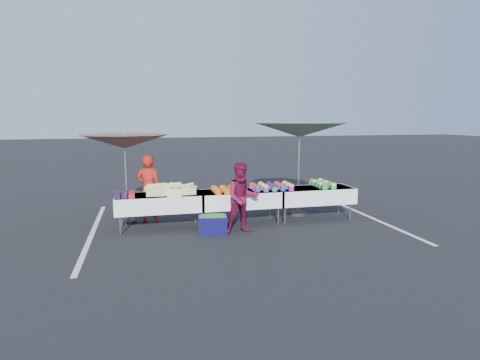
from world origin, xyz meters
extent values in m
plane|color=black|center=(0.00, 0.00, 0.00)|extent=(80.00, 80.00, 0.00)
cube|color=silver|center=(-3.20, 0.00, 0.00)|extent=(0.10, 5.00, 0.00)
cube|color=silver|center=(3.20, 0.00, 0.00)|extent=(0.10, 5.00, 0.00)
cube|color=white|center=(-1.80, 0.00, 0.73)|extent=(1.80, 0.75, 0.04)
cube|color=white|center=(-1.80, 0.00, 0.57)|extent=(1.86, 0.81, 0.36)
cylinder|color=slate|center=(-2.62, -0.29, 0.20)|extent=(0.04, 0.04, 0.39)
cylinder|color=slate|center=(-2.62, 0.29, 0.20)|extent=(0.04, 0.04, 0.39)
cylinder|color=slate|center=(-0.98, -0.29, 0.20)|extent=(0.04, 0.04, 0.39)
cylinder|color=slate|center=(-0.98, 0.29, 0.20)|extent=(0.04, 0.04, 0.39)
cube|color=white|center=(0.00, 0.00, 0.73)|extent=(1.80, 0.75, 0.04)
cube|color=white|center=(0.00, 0.00, 0.57)|extent=(1.86, 0.81, 0.36)
cylinder|color=slate|center=(-0.82, -0.29, 0.20)|extent=(0.04, 0.04, 0.39)
cylinder|color=slate|center=(-0.82, 0.29, 0.20)|extent=(0.04, 0.04, 0.39)
cylinder|color=slate|center=(0.82, -0.29, 0.20)|extent=(0.04, 0.04, 0.39)
cylinder|color=slate|center=(0.82, 0.29, 0.20)|extent=(0.04, 0.04, 0.39)
cube|color=white|center=(1.80, 0.00, 0.73)|extent=(1.80, 0.75, 0.04)
cube|color=white|center=(1.80, 0.00, 0.57)|extent=(1.86, 0.81, 0.36)
cylinder|color=slate|center=(0.98, -0.29, 0.20)|extent=(0.04, 0.04, 0.39)
cylinder|color=slate|center=(0.98, 0.29, 0.20)|extent=(0.04, 0.04, 0.39)
cylinder|color=slate|center=(2.62, -0.29, 0.20)|extent=(0.04, 0.04, 0.39)
cylinder|color=slate|center=(2.62, 0.29, 0.20)|extent=(0.04, 0.04, 0.39)
cube|color=black|center=(-2.65, -0.27, 0.79)|extent=(0.12, 0.12, 0.08)
cube|color=black|center=(-2.65, -0.13, 0.79)|extent=(0.12, 0.12, 0.08)
cube|color=black|center=(-2.65, 0.01, 0.79)|extent=(0.12, 0.12, 0.08)
cube|color=black|center=(-2.65, 0.15, 0.79)|extent=(0.12, 0.12, 0.08)
cube|color=black|center=(-2.51, -0.27, 0.79)|extent=(0.12, 0.12, 0.08)
cube|color=black|center=(-2.51, -0.13, 0.79)|extent=(0.12, 0.12, 0.08)
cube|color=black|center=(-2.51, 0.01, 0.79)|extent=(0.12, 0.12, 0.08)
cube|color=black|center=(-2.51, 0.15, 0.79)|extent=(0.12, 0.12, 0.08)
cube|color=red|center=(-2.37, -0.27, 0.79)|extent=(0.12, 0.12, 0.08)
cube|color=red|center=(-2.37, -0.13, 0.79)|extent=(0.12, 0.12, 0.08)
cube|color=red|center=(-2.37, 0.01, 0.79)|extent=(0.12, 0.12, 0.08)
cube|color=red|center=(-2.37, 0.15, 0.79)|extent=(0.12, 0.12, 0.08)
cube|color=#ACD96F|center=(-1.55, 0.05, 0.82)|extent=(1.05, 0.55, 0.14)
cylinder|color=#ACD96F|center=(-1.25, 0.20, 0.85)|extent=(0.27, 0.09, 0.10)
cylinder|color=#ACD96F|center=(-1.93, 0.10, 0.92)|extent=(0.27, 0.14, 0.07)
cylinder|color=#ACD96F|center=(-1.44, -0.06, 0.97)|extent=(0.27, 0.14, 0.09)
cylinder|color=#ACD96F|center=(-1.97, 0.08, 0.87)|extent=(0.27, 0.15, 0.10)
cylinder|color=#ACD96F|center=(-1.73, -0.01, 0.91)|extent=(0.27, 0.15, 0.08)
cylinder|color=#ACD96F|center=(-1.59, 0.09, 0.94)|extent=(0.27, 0.10, 0.10)
cylinder|color=#ACD96F|center=(-1.59, -0.03, 0.94)|extent=(0.27, 0.07, 0.08)
cylinder|color=#ACD96F|center=(-1.68, -0.13, 0.90)|extent=(0.27, 0.14, 0.09)
cylinder|color=#ACD96F|center=(-1.71, 0.25, 0.92)|extent=(0.27, 0.12, 0.08)
cylinder|color=#ACD96F|center=(-1.09, 0.14, 0.87)|extent=(0.27, 0.16, 0.08)
cylinder|color=#ACD96F|center=(-1.86, 0.01, 0.92)|extent=(0.27, 0.11, 0.07)
cylinder|color=#ACD96F|center=(-1.64, -0.18, 0.85)|extent=(0.27, 0.10, 0.07)
cylinder|color=#ACD96F|center=(-1.44, 0.19, 0.93)|extent=(0.27, 0.12, 0.08)
cylinder|color=#ACD96F|center=(-1.98, -0.17, 0.90)|extent=(0.27, 0.15, 0.08)
cylinder|color=#ACD96F|center=(-1.89, 0.09, 0.94)|extent=(0.27, 0.10, 0.08)
cylinder|color=#ACD96F|center=(-1.34, 0.00, 0.90)|extent=(0.27, 0.16, 0.10)
cylinder|color=#ACD96F|center=(-1.83, -0.02, 0.97)|extent=(0.27, 0.12, 0.09)
cylinder|color=#ACD96F|center=(-1.28, -0.18, 0.95)|extent=(0.27, 0.09, 0.07)
cylinder|color=#ACD96F|center=(-1.22, -0.15, 0.88)|extent=(0.27, 0.10, 0.09)
cylinder|color=#ACD96F|center=(-1.30, -0.09, 0.87)|extent=(0.27, 0.12, 0.09)
cylinder|color=#ACD96F|center=(-1.45, 0.28, 0.86)|extent=(0.27, 0.10, 0.08)
cylinder|color=#ACD96F|center=(-1.17, 0.03, 0.93)|extent=(0.27, 0.14, 0.10)
cylinder|color=#ACD96F|center=(-1.24, 0.25, 0.86)|extent=(0.27, 0.12, 0.07)
cylinder|color=#ACD96F|center=(-1.30, 0.23, 0.86)|extent=(0.27, 0.07, 0.10)
cube|color=white|center=(-1.50, -0.30, 0.78)|extent=(0.30, 0.25, 0.05)
cylinder|color=orange|center=(-0.55, -0.28, 0.78)|extent=(0.15, 0.15, 0.05)
ellipsoid|color=#C45E0B|center=(-0.55, -0.28, 0.81)|extent=(0.15, 0.15, 0.08)
cylinder|color=orange|center=(-0.55, -0.10, 0.78)|extent=(0.15, 0.15, 0.05)
ellipsoid|color=#C45E0B|center=(-0.55, -0.10, 0.81)|extent=(0.15, 0.15, 0.08)
cylinder|color=orange|center=(-0.55, 0.08, 0.78)|extent=(0.15, 0.15, 0.05)
ellipsoid|color=#C45E0B|center=(-0.55, 0.08, 0.81)|extent=(0.15, 0.15, 0.08)
cylinder|color=orange|center=(-0.55, 0.26, 0.78)|extent=(0.15, 0.15, 0.05)
ellipsoid|color=#C45E0B|center=(-0.55, 0.26, 0.81)|extent=(0.15, 0.15, 0.08)
cylinder|color=orange|center=(-0.35, -0.28, 0.78)|extent=(0.15, 0.15, 0.05)
ellipsoid|color=#C45E0B|center=(-0.35, -0.28, 0.81)|extent=(0.15, 0.15, 0.08)
cylinder|color=orange|center=(-0.35, -0.10, 0.78)|extent=(0.15, 0.15, 0.05)
ellipsoid|color=#C45E0B|center=(-0.35, -0.10, 0.81)|extent=(0.15, 0.15, 0.08)
cylinder|color=orange|center=(-0.35, 0.08, 0.78)|extent=(0.15, 0.15, 0.05)
ellipsoid|color=#C45E0B|center=(-0.35, 0.08, 0.81)|extent=(0.15, 0.15, 0.08)
cylinder|color=orange|center=(-0.35, 0.26, 0.78)|extent=(0.15, 0.15, 0.05)
ellipsoid|color=#C45E0B|center=(-0.35, 0.26, 0.81)|extent=(0.15, 0.15, 0.08)
cylinder|color=orange|center=(-0.15, -0.28, 0.78)|extent=(0.15, 0.15, 0.05)
ellipsoid|color=#C45E0B|center=(-0.15, -0.28, 0.81)|extent=(0.15, 0.15, 0.08)
cylinder|color=orange|center=(-0.15, -0.10, 0.78)|extent=(0.15, 0.15, 0.05)
ellipsoid|color=#C45E0B|center=(-0.15, -0.10, 0.81)|extent=(0.15, 0.15, 0.08)
cylinder|color=orange|center=(-0.15, 0.08, 0.78)|extent=(0.15, 0.15, 0.05)
ellipsoid|color=#C45E0B|center=(-0.15, 0.08, 0.81)|extent=(0.15, 0.15, 0.08)
cylinder|color=orange|center=(-0.15, 0.26, 0.78)|extent=(0.15, 0.15, 0.05)
ellipsoid|color=#C45E0B|center=(-0.15, 0.26, 0.81)|extent=(0.15, 0.15, 0.08)
cylinder|color=#263BB2|center=(0.35, -0.22, 0.80)|extent=(0.13, 0.13, 0.10)
ellipsoid|color=maroon|center=(0.35, -0.22, 0.86)|extent=(0.14, 0.14, 0.10)
cylinder|color=#B627A7|center=(0.35, 0.00, 0.80)|extent=(0.13, 0.13, 0.10)
ellipsoid|color=maroon|center=(0.35, 0.00, 0.86)|extent=(0.14, 0.14, 0.10)
cylinder|color=green|center=(0.35, 0.22, 0.80)|extent=(0.13, 0.13, 0.10)
ellipsoid|color=maroon|center=(0.35, 0.22, 0.86)|extent=(0.14, 0.14, 0.10)
cylinder|color=#B627A7|center=(0.55, -0.22, 0.80)|extent=(0.13, 0.13, 0.10)
ellipsoid|color=#A78D51|center=(0.55, -0.22, 0.86)|extent=(0.14, 0.14, 0.10)
cylinder|color=green|center=(0.55, 0.00, 0.80)|extent=(0.13, 0.13, 0.10)
ellipsoid|color=#A78D51|center=(0.55, 0.00, 0.86)|extent=(0.14, 0.14, 0.10)
cylinder|color=#263BB2|center=(0.55, 0.22, 0.80)|extent=(0.13, 0.13, 0.10)
ellipsoid|color=#A78D51|center=(0.55, 0.22, 0.86)|extent=(0.14, 0.14, 0.10)
cylinder|color=green|center=(0.75, -0.22, 0.80)|extent=(0.13, 0.13, 0.10)
ellipsoid|color=#291433|center=(0.75, -0.22, 0.86)|extent=(0.14, 0.14, 0.10)
cylinder|color=#263BB2|center=(0.75, 0.00, 0.80)|extent=(0.13, 0.13, 0.10)
ellipsoid|color=#291433|center=(0.75, 0.00, 0.86)|extent=(0.14, 0.14, 0.10)
cylinder|color=#B627A7|center=(0.75, 0.22, 0.80)|extent=(0.13, 0.13, 0.10)
ellipsoid|color=#291433|center=(0.75, 0.22, 0.86)|extent=(0.14, 0.14, 0.10)
cylinder|color=#263BB2|center=(0.95, -0.22, 0.80)|extent=(0.13, 0.13, 0.10)
ellipsoid|color=maroon|center=(0.95, -0.22, 0.86)|extent=(0.14, 0.14, 0.10)
cylinder|color=#B627A7|center=(0.95, 0.00, 0.80)|extent=(0.13, 0.13, 0.10)
ellipsoid|color=maroon|center=(0.95, 0.00, 0.86)|extent=(0.14, 0.14, 0.10)
cylinder|color=green|center=(0.95, 0.22, 0.80)|extent=(0.13, 0.13, 0.10)
ellipsoid|color=maroon|center=(0.95, 0.22, 0.86)|extent=(0.14, 0.14, 0.10)
cylinder|color=#B627A7|center=(1.15, -0.22, 0.80)|extent=(0.13, 0.13, 0.10)
ellipsoid|color=#A78D51|center=(1.15, -0.22, 0.86)|extent=(0.14, 0.14, 0.10)
cylinder|color=green|center=(1.15, 0.00, 0.80)|extent=(0.13, 0.13, 0.10)
ellipsoid|color=#A78D51|center=(1.15, 0.00, 0.86)|extent=(0.14, 0.14, 0.10)
cylinder|color=#263BB2|center=(1.15, 0.22, 0.80)|extent=(0.13, 0.13, 0.10)
ellipsoid|color=#A78D51|center=(1.15, 0.22, 0.86)|extent=(0.14, 0.14, 0.10)
cylinder|color=green|center=(1.95, -0.28, 0.79)|extent=(0.14, 0.14, 0.08)
ellipsoid|color=#23731E|center=(1.95, -0.28, 0.84)|extent=(0.14, 0.14, 0.11)
cylinder|color=green|center=(1.95, -0.10, 0.79)|extent=(0.14, 0.14, 0.08)
ellipsoid|color=tan|center=(1.95, -0.10, 0.84)|extent=(0.14, 0.14, 0.11)
cylinder|color=green|center=(1.95, 0.08, 0.79)|extent=(0.14, 0.14, 0.08)
ellipsoid|color=#23731E|center=(1.95, 0.08, 0.84)|extent=(0.14, 0.14, 0.11)
cylinder|color=green|center=(1.95, 0.26, 0.79)|extent=(0.14, 0.14, 0.08)
ellipsoid|color=tan|center=(1.95, 0.26, 0.84)|extent=(0.14, 0.14, 0.11)
cylinder|color=green|center=(1.95, 0.44, 0.79)|extent=(0.14, 0.14, 0.08)
ellipsoid|color=#23731E|center=(1.95, 0.44, 0.84)|extent=(0.14, 0.14, 0.11)
cylinder|color=green|center=(2.17, -0.28, 0.79)|extent=(0.14, 0.14, 0.08)
ellipsoid|color=tan|center=(2.17, -0.28, 0.84)|extent=(0.14, 0.14, 0.11)
cylinder|color=green|center=(2.17, -0.10, 0.79)|extent=(0.14, 0.14, 0.08)
ellipsoid|color=#23731E|center=(2.17, -0.10, 0.84)|extent=(0.14, 0.14, 0.11)
cylinder|color=green|center=(2.17, 0.08, 0.79)|extent=(0.14, 0.14, 0.08)
ellipsoid|color=tan|center=(2.17, 0.08, 0.84)|extent=(0.14, 0.14, 0.11)
cylinder|color=green|center=(2.17, 0.26, 0.79)|extent=(0.14, 0.14, 0.08)
ellipsoid|color=#23731E|center=(2.17, 0.26, 0.84)|extent=(0.14, 0.14, 0.11)
cylinder|color=green|center=(2.17, 0.44, 0.79)|extent=(0.14, 0.14, 0.08)
ellipsoid|color=tan|center=(2.17, 0.44, 0.84)|extent=(0.14, 0.14, 0.11)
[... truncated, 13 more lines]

